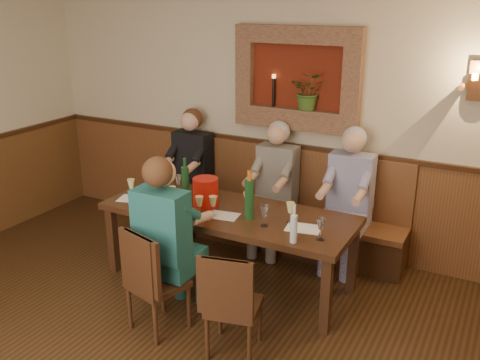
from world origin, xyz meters
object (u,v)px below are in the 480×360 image
(dining_table, at_px, (228,217))
(person_chair_front, at_px, (170,253))
(spittoon_bucket, at_px, (206,192))
(wine_bottle_green_b, at_px, (185,181))
(wine_bottle_green_a, at_px, (249,199))
(person_bench_left, at_px, (189,182))
(chair_near_right, at_px, (233,323))
(bench, at_px, (270,217))
(chair_near_left, at_px, (157,300))
(person_bench_mid, at_px, (273,199))
(person_bench_right, at_px, (347,211))
(water_bottle, at_px, (294,228))

(dining_table, xyz_separation_m, person_chair_front, (-0.13, -0.78, -0.06))
(spittoon_bucket, relative_size, wine_bottle_green_b, 0.68)
(wine_bottle_green_a, bearing_deg, person_bench_left, 143.68)
(chair_near_right, relative_size, spittoon_bucket, 3.17)
(wine_bottle_green_b, bearing_deg, spittoon_bucket, -18.69)
(bench, height_order, chair_near_left, bench)
(bench, relative_size, chair_near_left, 3.25)
(dining_table, relative_size, person_chair_front, 1.61)
(bench, height_order, person_bench_mid, person_bench_mid)
(chair_near_right, bearing_deg, chair_near_left, 169.37)
(wine_bottle_green_b, bearing_deg, chair_near_right, -43.22)
(wine_bottle_green_b, bearing_deg, person_bench_left, 121.24)
(chair_near_right, bearing_deg, spittoon_bucket, 117.72)
(person_bench_right, distance_m, person_chair_front, 1.91)
(person_chair_front, relative_size, wine_bottle_green_b, 3.65)
(bench, height_order, wine_bottle_green_b, wine_bottle_green_b)
(person_bench_left, relative_size, person_bench_right, 1.00)
(bench, height_order, person_chair_front, person_chair_front)
(person_bench_mid, xyz_separation_m, wine_bottle_green_a, (0.18, -0.92, 0.35))
(dining_table, xyz_separation_m, chair_near_left, (-0.14, -0.98, -0.41))
(wine_bottle_green_a, bearing_deg, person_bench_right, 55.50)
(person_bench_mid, bearing_deg, person_bench_right, -0.07)
(person_bench_mid, relative_size, water_bottle, 4.32)
(water_bottle, bearing_deg, chair_near_left, -146.67)
(dining_table, xyz_separation_m, wine_bottle_green_a, (0.26, -0.08, 0.27))
(person_bench_left, bearing_deg, wine_bottle_green_a, -36.32)
(chair_near_left, height_order, wine_bottle_green_a, wine_bottle_green_a)
(person_bench_right, distance_m, water_bottle, 1.23)
(person_bench_left, bearing_deg, chair_near_right, -48.84)
(spittoon_bucket, bearing_deg, person_bench_left, 131.58)
(wine_bottle_green_b, bearing_deg, person_bench_right, 27.24)
(person_bench_mid, xyz_separation_m, person_bench_right, (0.81, -0.00, 0.01))
(person_bench_mid, xyz_separation_m, spittoon_bucket, (-0.33, -0.84, 0.30))
(dining_table, xyz_separation_m, water_bottle, (0.81, -0.36, 0.21))
(chair_near_right, height_order, spittoon_bucket, spittoon_bucket)
(person_bench_mid, distance_m, water_bottle, 1.42)
(dining_table, relative_size, chair_near_left, 2.60)
(spittoon_bucket, bearing_deg, dining_table, 0.80)
(chair_near_right, relative_size, wine_bottle_green_a, 1.93)
(person_chair_front, bearing_deg, person_bench_left, 118.01)
(bench, bearing_deg, wine_bottle_green_b, -122.49)
(person_bench_mid, height_order, water_bottle, person_bench_mid)
(chair_near_right, distance_m, spittoon_bucket, 1.40)
(person_chair_front, bearing_deg, chair_near_left, -91.48)
(chair_near_right, distance_m, wine_bottle_green_a, 1.14)
(chair_near_right, distance_m, person_bench_right, 1.85)
(dining_table, bearing_deg, person_bench_right, 42.98)
(dining_table, bearing_deg, person_chair_front, -99.52)
(person_bench_left, relative_size, spittoon_bucket, 5.26)
(person_bench_left, bearing_deg, person_chair_front, -61.99)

